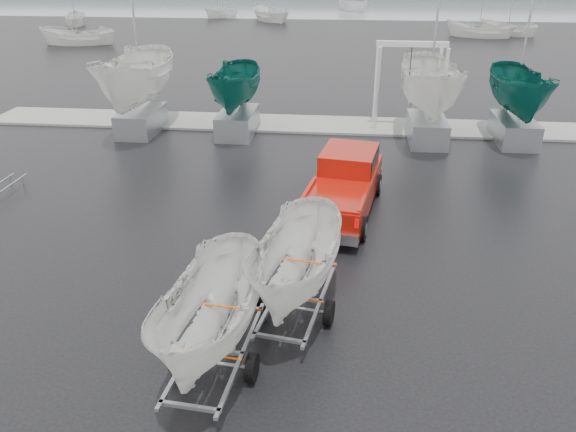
# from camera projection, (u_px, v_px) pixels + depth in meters

# --- Properties ---
(ground_plane) EXTENTS (120.00, 120.00, 0.00)m
(ground_plane) POSITION_uv_depth(u_px,v_px,m) (236.00, 249.00, 16.44)
(ground_plane) COLOR black
(ground_plane) RESTS_ON ground
(dock) EXTENTS (30.00, 3.00, 0.12)m
(dock) POSITION_uv_depth(u_px,v_px,m) (285.00, 124.00, 28.09)
(dock) COLOR gray
(dock) RESTS_ON ground
(pickup_truck) EXTENTS (2.78, 5.85, 1.87)m
(pickup_truck) POSITION_uv_depth(u_px,v_px,m) (345.00, 182.00, 18.58)
(pickup_truck) COLOR #9B1108
(pickup_truck) RESTS_ON ground
(trailer_hitched) EXTENTS (2.06, 3.74, 5.24)m
(trailer_hitched) POSITION_uv_depth(u_px,v_px,m) (299.00, 207.00, 12.30)
(trailer_hitched) COLOR #999CA1
(trailer_hitched) RESTS_ON ground
(trailer_parked) EXTENTS (1.89, 3.69, 5.13)m
(trailer_parked) POSITION_uv_depth(u_px,v_px,m) (210.00, 252.00, 10.57)
(trailer_parked) COLOR #999CA1
(trailer_parked) RESTS_ON ground
(boat_hoist) EXTENTS (3.30, 2.18, 4.12)m
(boat_hoist) POSITION_uv_depth(u_px,v_px,m) (410.00, 73.00, 26.40)
(boat_hoist) COLOR silver
(boat_hoist) RESTS_ON ground
(keelboat_0) EXTENTS (2.70, 3.20, 10.88)m
(keelboat_0) POSITION_uv_depth(u_px,v_px,m) (132.00, 39.00, 25.10)
(keelboat_0) COLOR #999CA1
(keelboat_0) RESTS_ON ground
(keelboat_1) EXTENTS (2.11, 3.20, 6.70)m
(keelboat_1) POSITION_uv_depth(u_px,v_px,m) (235.00, 63.00, 25.28)
(keelboat_1) COLOR #999CA1
(keelboat_1) RESTS_ON ground
(keelboat_2) EXTENTS (2.61, 3.20, 10.79)m
(keelboat_2) POSITION_uv_depth(u_px,v_px,m) (436.00, 48.00, 23.89)
(keelboat_2) COLOR #999CA1
(keelboat_2) RESTS_ON ground
(keelboat_3) EXTENTS (2.22, 3.20, 10.39)m
(keelboat_3) POSITION_uv_depth(u_px,v_px,m) (525.00, 64.00, 24.07)
(keelboat_3) COLOR #999CA1
(keelboat_3) RESTS_ON ground
(moored_boat_0) EXTENTS (2.97, 2.92, 11.40)m
(moored_boat_0) POSITION_uv_depth(u_px,v_px,m) (79.00, 45.00, 51.64)
(moored_boat_0) COLOR silver
(moored_boat_0) RESTS_ON ground
(moored_boat_1) EXTENTS (3.88, 3.90, 11.65)m
(moored_boat_1) POSITION_uv_depth(u_px,v_px,m) (269.00, 21.00, 68.67)
(moored_boat_1) COLOR silver
(moored_boat_1) RESTS_ON ground
(moored_boat_2) EXTENTS (3.14, 3.10, 11.28)m
(moored_boat_2) POSITION_uv_depth(u_px,v_px,m) (478.00, 37.00, 55.99)
(moored_boat_2) COLOR silver
(moored_boat_2) RESTS_ON ground
(moored_boat_3) EXTENTS (3.16, 3.15, 10.96)m
(moored_boat_3) POSITION_uv_depth(u_px,v_px,m) (507.00, 35.00, 57.39)
(moored_boat_3) COLOR silver
(moored_boat_3) RESTS_ON ground
(moored_boat_4) EXTENTS (2.69, 2.73, 10.80)m
(moored_boat_4) POSITION_uv_depth(u_px,v_px,m) (76.00, 25.00, 64.93)
(moored_boat_4) COLOR silver
(moored_boat_4) RESTS_ON ground
(moored_boat_5) EXTENTS (3.46, 3.49, 11.35)m
(moored_boat_5) POSITION_uv_depth(u_px,v_px,m) (353.00, 11.00, 80.53)
(moored_boat_5) COLOR silver
(moored_boat_5) RESTS_ON ground
(moored_boat_6) EXTENTS (2.92, 2.93, 10.75)m
(moored_boat_6) POSITION_uv_depth(u_px,v_px,m) (222.00, 18.00, 72.33)
(moored_boat_6) COLOR silver
(moored_boat_6) RESTS_ON ground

